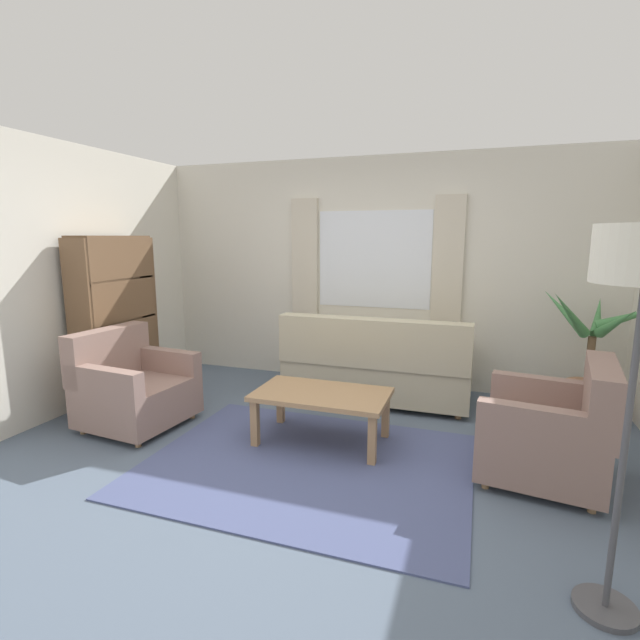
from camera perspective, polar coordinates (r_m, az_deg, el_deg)
ground_plane at (r=3.72m, az=-1.60°, el=-17.24°), size 6.24×6.24×0.00m
wall_back at (r=5.49m, az=6.68°, el=5.81°), size 5.32×0.12×2.60m
wall_left at (r=4.93m, az=-32.08°, el=3.84°), size 0.12×4.40×2.60m
window_with_curtains at (r=5.40m, az=6.52°, el=7.33°), size 1.98×0.07×1.40m
area_rug at (r=3.71m, az=-1.60°, el=-17.16°), size 2.41×1.87×0.01m
couch at (r=4.93m, az=6.89°, el=-5.71°), size 1.90×0.82×0.92m
armchair_left at (r=4.62m, az=-21.98°, el=-7.65°), size 0.89×0.91×0.88m
armchair_right at (r=3.76m, az=26.56°, el=-12.13°), size 0.93×0.95×0.88m
coffee_table at (r=3.93m, az=0.21°, el=-9.59°), size 1.10×0.64×0.44m
potted_plant at (r=5.05m, az=30.03°, el=-5.49°), size 1.09×0.93×1.29m
bookshelf at (r=5.26m, az=-23.26°, el=0.38°), size 0.30×0.94×1.72m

